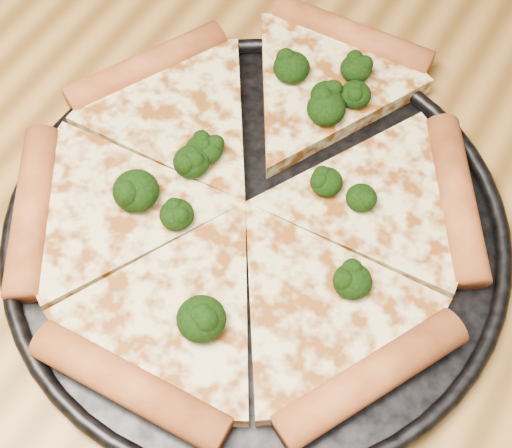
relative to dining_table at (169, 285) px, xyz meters
The scene contains 4 objects.
dining_table is the anchor object (origin of this frame).
pizza_pan 0.12m from the dining_table, 27.44° to the left, with size 0.37×0.37×0.02m.
pizza 0.13m from the dining_table, 44.39° to the left, with size 0.36×0.37×0.03m.
broccoli_florets 0.15m from the dining_table, 57.05° to the left, with size 0.19×0.27×0.03m.
Camera 1 is at (0.20, -0.20, 1.23)m, focal length 53.24 mm.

